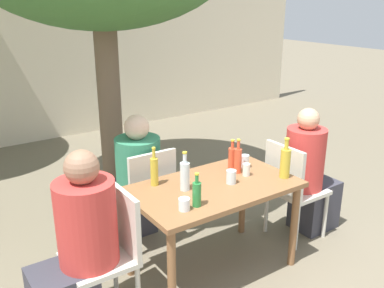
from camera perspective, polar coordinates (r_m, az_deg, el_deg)
name	(u,v)px	position (r m, az deg, el deg)	size (l,w,h in m)	color
ground_plane	(212,269)	(3.71, 2.73, -16.25)	(30.00, 30.00, 0.00)	#706651
cafe_building_wall	(44,49)	(6.90, -19.11, 11.94)	(10.00, 0.08, 2.80)	beige
dining_table_front	(214,197)	(3.37, 2.91, -7.02)	(1.30, 0.76, 0.76)	brown
patio_chair_0	(110,247)	(3.05, -10.87, -13.28)	(0.44, 0.44, 0.93)	beige
patio_chair_1	(291,185)	(3.97, 13.12, -5.36)	(0.44, 0.44, 0.93)	beige
patio_chair_2	(147,192)	(3.76, -6.00, -6.36)	(0.44, 0.44, 0.93)	beige
person_seated_0	(77,252)	(2.96, -15.07, -13.69)	(0.60, 0.39, 1.26)	#383842
person_seated_1	(309,177)	(4.13, 15.37, -4.31)	(0.58, 0.35, 1.23)	#383842
person_seated_2	(135,182)	(3.95, -7.64, -5.00)	(0.40, 0.60, 1.19)	#383842
soda_bottle_0	(232,157)	(3.61, 5.37, -1.78)	(0.07, 0.07, 0.26)	#DB4C2D
oil_cruet_1	(154,171)	(3.29, -5.05, -3.55)	(0.06, 0.06, 0.31)	gold
oil_cruet_2	(285,162)	(3.49, 12.33, -2.39)	(0.08, 0.08, 0.33)	gold
water_bottle_3	(185,175)	(3.20, -0.96, -4.19)	(0.07, 0.07, 0.31)	silver
soda_bottle_4	(238,160)	(3.52, 6.14, -2.11)	(0.06, 0.06, 0.29)	#DB4C2D
green_bottle_5	(197,193)	(2.97, 0.64, -6.60)	(0.06, 0.06, 0.25)	#287A38
drinking_glass_0	(246,170)	(3.50, 7.28, -3.42)	(0.06, 0.06, 0.10)	silver
drinking_glass_1	(231,177)	(3.34, 5.25, -4.38)	(0.08, 0.08, 0.11)	silver
drinking_glass_2	(184,204)	(2.94, -1.04, -8.03)	(0.08, 0.08, 0.09)	white
drinking_glass_3	(245,161)	(3.66, 7.06, -2.31)	(0.07, 0.07, 0.11)	white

